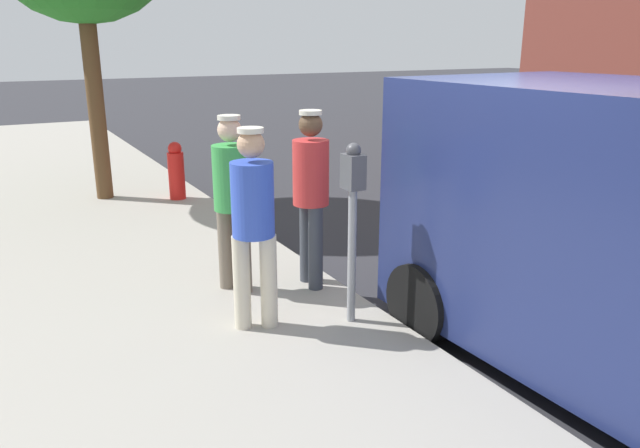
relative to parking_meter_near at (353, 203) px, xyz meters
The scene contains 7 objects.
ground_plane 1.90m from the parking_meter_near, 154.80° to the left, with size 80.00×80.00×0.00m, color #2D2D33.
sidewalk_slab 2.50m from the parking_meter_near, 16.46° to the left, with size 5.00×32.00×0.15m, color #9E998E.
parking_meter_near is the anchor object (origin of this frame).
pedestrian_in_red 0.88m from the parking_meter_near, 95.31° to the right, with size 0.34×0.36×1.69m.
pedestrian_in_green 1.27m from the parking_meter_near, 61.11° to the right, with size 0.34×0.34×1.66m.
pedestrian_in_blue 0.81m from the parking_meter_near, 20.78° to the right, with size 0.35×0.34×1.65m.
fire_hydrant 4.88m from the parking_meter_near, 88.82° to the right, with size 0.24×0.24×0.86m.
Camera 1 is at (3.86, 3.42, 2.44)m, focal length 34.36 mm.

